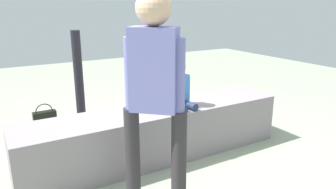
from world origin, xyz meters
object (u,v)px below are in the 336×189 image
(water_bottle_near_gift, at_px, (38,134))
(cake_plate, at_px, (160,108))
(party_cup_red, at_px, (161,125))
(gift_bag, at_px, (174,104))
(child_seated, at_px, (178,86))
(handbag_black_leather, at_px, (45,120))
(adult_standing, at_px, (154,83))

(water_bottle_near_gift, bearing_deg, cake_plate, -45.49)
(party_cup_red, bearing_deg, gift_bag, 44.34)
(child_seated, relative_size, gift_bag, 1.63)
(cake_plate, relative_size, gift_bag, 0.76)
(child_seated, bearing_deg, cake_plate, -179.58)
(handbag_black_leather, bearing_deg, adult_standing, -77.29)
(party_cup_red, height_order, handbag_black_leather, handbag_black_leather)
(adult_standing, distance_m, gift_bag, 2.36)
(child_seated, distance_m, party_cup_red, 0.97)
(adult_standing, bearing_deg, cake_plate, 58.55)
(adult_standing, bearing_deg, party_cup_red, 59.10)
(adult_standing, height_order, handbag_black_leather, adult_standing)
(water_bottle_near_gift, height_order, party_cup_red, water_bottle_near_gift)
(gift_bag, relative_size, handbag_black_leather, 0.87)
(water_bottle_near_gift, bearing_deg, adult_standing, -70.22)
(party_cup_red, bearing_deg, child_seated, -104.57)
(child_seated, bearing_deg, gift_bag, 60.14)
(gift_bag, bearing_deg, child_seated, -119.86)
(water_bottle_near_gift, xyz_separation_m, party_cup_red, (1.41, -0.36, -0.04))
(handbag_black_leather, bearing_deg, gift_bag, -8.11)
(water_bottle_near_gift, height_order, handbag_black_leather, handbag_black_leather)
(cake_plate, distance_m, party_cup_red, 0.91)
(water_bottle_near_gift, relative_size, handbag_black_leather, 0.61)
(child_seated, height_order, cake_plate, child_seated)
(adult_standing, xyz_separation_m, water_bottle_near_gift, (-0.61, 1.69, -0.88))
(party_cup_red, bearing_deg, cake_plate, -120.36)
(adult_standing, xyz_separation_m, gift_bag, (1.28, 1.80, -0.85))
(cake_plate, height_order, gift_bag, cake_plate)
(cake_plate, height_order, handbag_black_leather, cake_plate)
(adult_standing, bearing_deg, handbag_black_leather, 102.71)
(party_cup_red, bearing_deg, adult_standing, -120.90)
(child_seated, height_order, party_cup_red, child_seated)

